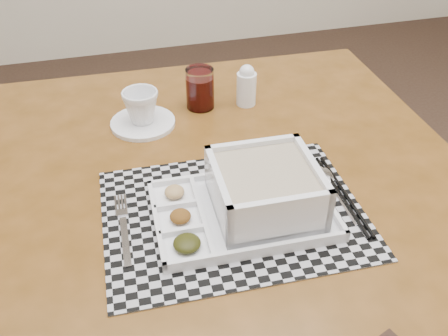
{
  "coord_description": "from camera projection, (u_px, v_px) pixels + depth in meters",
  "views": [
    {
      "loc": [
        -0.22,
        -0.73,
        1.4
      ],
      "look_at": [
        -0.02,
        -0.02,
        0.85
      ],
      "focal_mm": 40.0,
      "sensor_mm": 36.0,
      "label": 1
    }
  ],
  "objects": [
    {
      "name": "chopsticks",
      "position": [
        343.0,
        194.0,
        0.95
      ],
      "size": [
        0.03,
        0.24,
        0.01
      ],
      "color": "black",
      "rests_on": "placemat"
    },
    {
      "name": "saucer",
      "position": [
        143.0,
        123.0,
        1.16
      ],
      "size": [
        0.15,
        0.15,
        0.01
      ],
      "primitive_type": "cylinder",
      "color": "white",
      "rests_on": "dining_table"
    },
    {
      "name": "spoon",
      "position": [
        328.0,
        179.0,
        0.99
      ],
      "size": [
        0.04,
        0.18,
        0.01
      ],
      "color": "silver",
      "rests_on": "placemat"
    },
    {
      "name": "creamer_bottle",
      "position": [
        246.0,
        86.0,
        1.21
      ],
      "size": [
        0.05,
        0.05,
        0.1
      ],
      "color": "white",
      "rests_on": "dining_table"
    },
    {
      "name": "serving_tray",
      "position": [
        258.0,
        196.0,
        0.89
      ],
      "size": [
        0.33,
        0.23,
        0.1
      ],
      "color": "white",
      "rests_on": "placemat"
    },
    {
      "name": "dining_table",
      "position": [
        217.0,
        207.0,
        1.05
      ],
      "size": [
        1.08,
        1.08,
        0.78
      ],
      "color": "#4B2E0D",
      "rests_on": "ground"
    },
    {
      "name": "placemat",
      "position": [
        233.0,
        213.0,
        0.92
      ],
      "size": [
        0.48,
        0.37,
        0.0
      ],
      "primitive_type": "cube",
      "rotation": [
        0.0,
        0.0,
        -0.04
      ],
      "color": "#A5A4AB",
      "rests_on": "dining_table"
    },
    {
      "name": "fork",
      "position": [
        123.0,
        227.0,
        0.88
      ],
      "size": [
        0.02,
        0.19,
        0.0
      ],
      "color": "silver",
      "rests_on": "placemat"
    },
    {
      "name": "cup",
      "position": [
        141.0,
        107.0,
        1.13
      ],
      "size": [
        0.1,
        0.1,
        0.08
      ],
      "primitive_type": "imported",
      "rotation": [
        0.0,
        0.0,
        0.25
      ],
      "color": "white",
      "rests_on": "saucer"
    },
    {
      "name": "juice_glass",
      "position": [
        200.0,
        90.0,
        1.2
      ],
      "size": [
        0.07,
        0.07,
        0.1
      ],
      "color": "white",
      "rests_on": "dining_table"
    }
  ]
}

